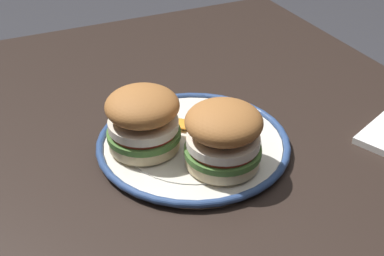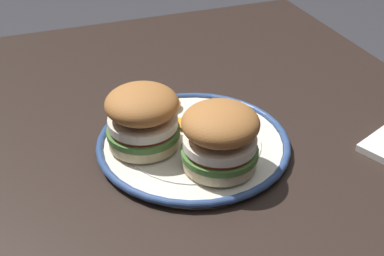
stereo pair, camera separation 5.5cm
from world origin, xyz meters
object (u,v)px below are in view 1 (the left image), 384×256
dining_table (200,198)px  sandwich_half_left (223,135)px  dinner_plate (192,144)px  sandwich_half_right (143,119)px

dining_table → sandwich_half_left: (0.05, 0.01, 0.16)m
dinner_plate → sandwich_half_left: sandwich_half_left is taller
dinner_plate → sandwich_half_left: 0.10m
dining_table → sandwich_half_left: 0.16m
dinner_plate → sandwich_half_right: size_ratio=2.03×
dinner_plate → sandwich_half_left: bearing=11.6°
dining_table → dinner_plate: bearing=-175.1°
sandwich_half_left → sandwich_half_right: bearing=-135.4°
sandwich_half_left → sandwich_half_right: size_ratio=1.04×
sandwich_half_left → sandwich_half_right: same height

